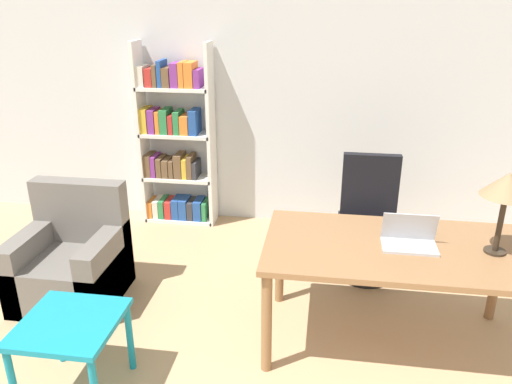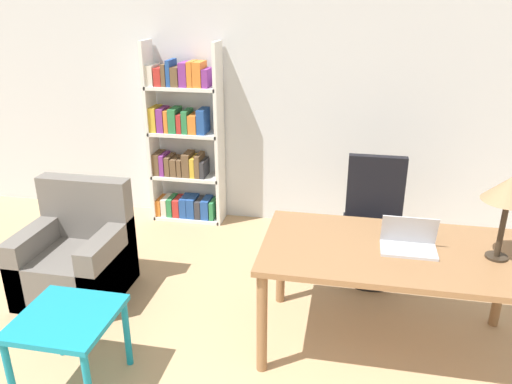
# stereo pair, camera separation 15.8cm
# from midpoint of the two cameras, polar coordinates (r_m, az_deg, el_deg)

# --- Properties ---
(wall_back) EXTENTS (8.00, 0.06, 2.70)m
(wall_back) POSITION_cam_midpoint_polar(r_m,az_deg,el_deg) (5.17, 6.84, 10.52)
(wall_back) COLOR silver
(wall_back) RESTS_ON ground_plane
(desk) EXTENTS (1.76, 0.94, 0.77)m
(desk) POSITION_cam_midpoint_polar(r_m,az_deg,el_deg) (3.49, 16.79, -7.55)
(desk) COLOR olive
(desk) RESTS_ON ground_plane
(laptop) EXTENTS (0.36, 0.21, 0.22)m
(laptop) POSITION_cam_midpoint_polar(r_m,az_deg,el_deg) (3.44, 18.32, -5.53)
(laptop) COLOR #B2B2B7
(laptop) RESTS_ON desk
(table_lamp) EXTENTS (0.32, 0.32, 0.55)m
(table_lamp) POSITION_cam_midpoint_polar(r_m,az_deg,el_deg) (3.40, 28.19, 0.05)
(table_lamp) COLOR #2D2319
(table_lamp) RESTS_ON desk
(office_chair) EXTENTS (0.52, 0.52, 1.05)m
(office_chair) POSITION_cam_midpoint_polar(r_m,az_deg,el_deg) (4.47, 14.24, -3.50)
(office_chair) COLOR black
(office_chair) RESTS_ON ground_plane
(side_table_blue) EXTENTS (0.57, 0.58, 0.53)m
(side_table_blue) POSITION_cam_midpoint_polar(r_m,az_deg,el_deg) (3.32, -19.43, -14.34)
(side_table_blue) COLOR teal
(side_table_blue) RESTS_ON ground_plane
(armchair) EXTENTS (0.78, 0.73, 0.93)m
(armchair) POSITION_cam_midpoint_polar(r_m,az_deg,el_deg) (4.38, -18.82, -7.28)
(armchair) COLOR #66605B
(armchair) RESTS_ON ground_plane
(bookshelf) EXTENTS (0.78, 0.28, 1.91)m
(bookshelf) POSITION_cam_midpoint_polar(r_m,az_deg,el_deg) (5.35, -7.45, 5.60)
(bookshelf) COLOR white
(bookshelf) RESTS_ON ground_plane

